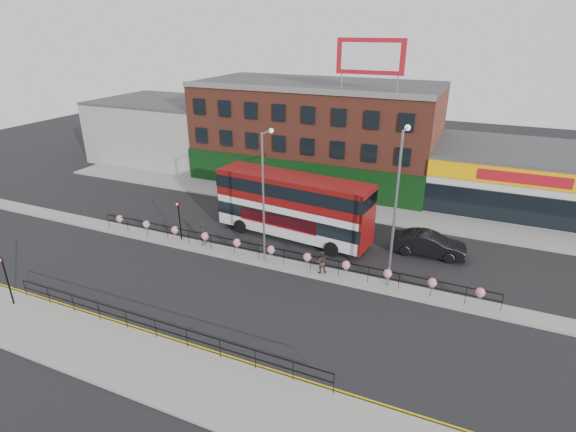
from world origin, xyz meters
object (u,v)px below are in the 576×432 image
at_px(pedestrian_a, 204,234).
at_px(lamp_column_west, 265,187).
at_px(pedestrian_b, 321,262).
at_px(car, 429,244).
at_px(double_decker_bus, 293,201).
at_px(lamp_column_east, 397,197).

height_order(pedestrian_a, lamp_column_west, lamp_column_west).
xyz_separation_m(pedestrian_b, lamp_column_west, (-4.25, 0.21, 4.67)).
xyz_separation_m(car, pedestrian_a, (-15.96, -5.41, 0.16)).
distance_m(car, pedestrian_a, 16.85).
distance_m(double_decker_bus, lamp_column_east, 10.00).
relative_size(pedestrian_a, lamp_column_east, 0.17).
relative_size(car, pedestrian_b, 3.29).
bearing_deg(pedestrian_a, car, -74.70).
relative_size(pedestrian_b, lamp_column_east, 0.16).
distance_m(double_decker_bus, lamp_column_west, 5.10).
height_order(double_decker_bus, pedestrian_a, double_decker_bus).
xyz_separation_m(pedestrian_a, pedestrian_b, (9.64, -0.45, -0.06)).
bearing_deg(lamp_column_east, double_decker_bus, 153.93).
height_order(car, lamp_column_west, lamp_column_west).
bearing_deg(car, lamp_column_east, 159.39).
relative_size(pedestrian_a, lamp_column_west, 0.19).
distance_m(pedestrian_b, lamp_column_east, 6.90).
bearing_deg(pedestrian_b, pedestrian_a, -31.73).
bearing_deg(lamp_column_west, double_decker_bus, 87.20).
bearing_deg(pedestrian_b, lamp_column_east, 156.82).
height_order(pedestrian_a, lamp_column_east, lamp_column_east).
xyz_separation_m(pedestrian_a, lamp_column_east, (14.17, 0.01, 5.13)).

